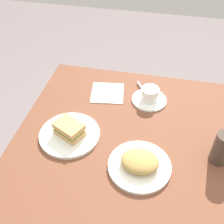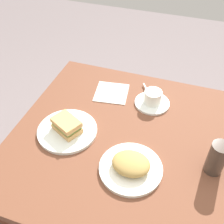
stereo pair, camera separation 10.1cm
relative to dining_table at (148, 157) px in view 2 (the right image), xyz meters
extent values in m
cube|color=brown|center=(0.00, 0.00, 0.07)|extent=(1.11, 0.88, 0.04)
cylinder|color=brown|center=(0.49, -0.37, -0.32)|extent=(0.05, 0.05, 0.73)
cylinder|color=white|center=(0.33, 0.04, 0.09)|extent=(0.24, 0.24, 0.01)
cube|color=tan|center=(0.33, 0.05, 0.11)|extent=(0.13, 0.12, 0.02)
cube|color=olive|center=(0.33, 0.05, 0.13)|extent=(0.12, 0.11, 0.01)
cube|color=tan|center=(0.33, 0.05, 0.14)|extent=(0.13, 0.12, 0.02)
cylinder|color=white|center=(0.05, -0.24, 0.09)|extent=(0.16, 0.16, 0.01)
cylinder|color=white|center=(0.05, -0.24, 0.12)|extent=(0.08, 0.08, 0.06)
cylinder|color=#B47240|center=(0.05, -0.24, 0.15)|extent=(0.07, 0.07, 0.01)
torus|color=white|center=(0.06, -0.28, 0.12)|extent=(0.03, 0.04, 0.04)
cube|color=silver|center=(0.10, -0.32, 0.10)|extent=(0.04, 0.07, 0.00)
ellipsoid|color=silver|center=(0.07, -0.28, 0.10)|extent=(0.03, 0.03, 0.01)
cylinder|color=white|center=(0.04, 0.14, 0.09)|extent=(0.23, 0.23, 0.01)
ellipsoid|color=#A88645|center=(0.04, 0.14, 0.12)|extent=(0.14, 0.11, 0.04)
cube|color=white|center=(0.24, -0.25, 0.09)|extent=(0.17, 0.17, 0.00)
cylinder|color=#43362E|center=(-0.24, 0.04, 0.15)|extent=(0.06, 0.06, 0.13)
camera|label=1|loc=(0.01, 0.73, 0.91)|focal=44.00mm
camera|label=2|loc=(-0.08, 0.71, 0.91)|focal=44.00mm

